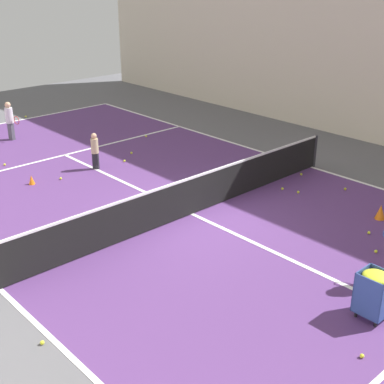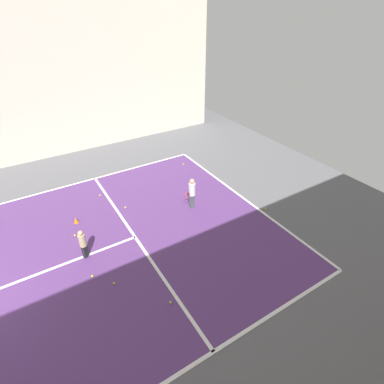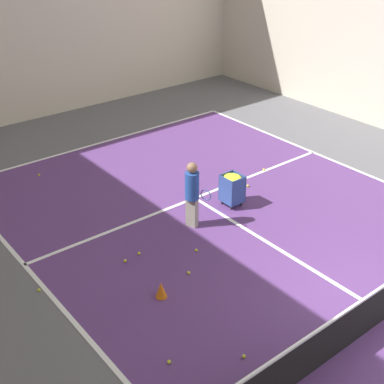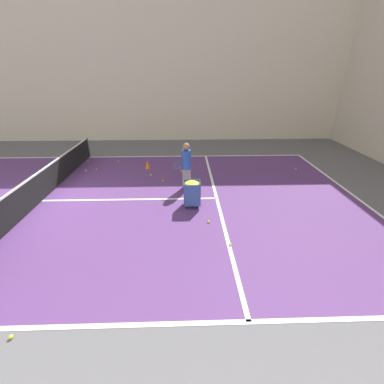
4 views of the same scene
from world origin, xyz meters
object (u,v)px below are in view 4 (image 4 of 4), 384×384
Objects in this scene: coach_at_net at (186,163)px; training_cone_0 at (148,165)px; tennis_net at (38,187)px; ball_cart at (192,189)px.

training_cone_0 is at bearing -70.20° from coach_at_net.
coach_at_net is at bearing 100.57° from tennis_net.
coach_at_net is at bearing 38.41° from training_cone_0.
tennis_net is 4.96m from coach_at_net.
ball_cart is at bearing 77.79° from coach_at_net.
tennis_net reaches higher than ball_cart.
training_cone_0 is at bearing 134.03° from tennis_net.
coach_at_net is at bearing -173.59° from ball_cart.
training_cone_0 is (-2.14, -1.70, -0.79)m from coach_at_net.
tennis_net is 28.08× the size of training_cone_0.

